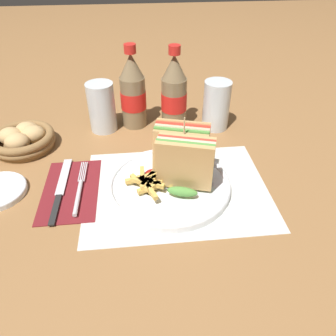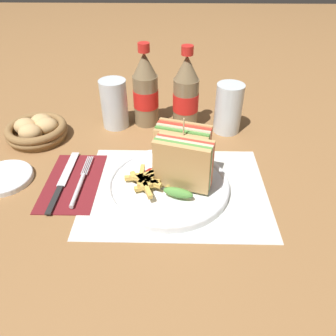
# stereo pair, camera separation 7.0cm
# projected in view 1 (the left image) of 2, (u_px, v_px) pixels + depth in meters

# --- Properties ---
(ground_plane) EXTENTS (4.00, 4.00, 0.00)m
(ground_plane) POSITION_uv_depth(u_px,v_px,m) (158.00, 187.00, 0.71)
(ground_plane) COLOR olive
(placemat) EXTENTS (0.39, 0.29, 0.00)m
(placemat) POSITION_uv_depth(u_px,v_px,m) (177.00, 189.00, 0.70)
(placemat) COLOR silver
(placemat) RESTS_ON ground_plane
(plate_main) EXTENTS (0.26, 0.26, 0.02)m
(plate_main) POSITION_uv_depth(u_px,v_px,m) (169.00, 185.00, 0.70)
(plate_main) COLOR white
(plate_main) RESTS_ON ground_plane
(club_sandwich) EXTENTS (0.13, 0.14, 0.15)m
(club_sandwich) POSITION_uv_depth(u_px,v_px,m) (183.00, 158.00, 0.67)
(club_sandwich) COLOR tan
(club_sandwich) RESTS_ON plate_main
(fries_pile) EXTENTS (0.11, 0.10, 0.02)m
(fries_pile) POSITION_uv_depth(u_px,v_px,m) (150.00, 181.00, 0.68)
(fries_pile) COLOR gold
(fries_pile) RESTS_ON plate_main
(ketchup_blob) EXTENTS (0.04, 0.03, 0.01)m
(ketchup_blob) POSITION_uv_depth(u_px,v_px,m) (153.00, 174.00, 0.70)
(ketchup_blob) COLOR maroon
(ketchup_blob) RESTS_ON plate_main
(napkin) EXTENTS (0.12, 0.20, 0.00)m
(napkin) POSITION_uv_depth(u_px,v_px,m) (71.00, 189.00, 0.70)
(napkin) COLOR maroon
(napkin) RESTS_ON ground_plane
(fork) EXTENTS (0.02, 0.17, 0.01)m
(fork) POSITION_uv_depth(u_px,v_px,m) (79.00, 192.00, 0.68)
(fork) COLOR silver
(fork) RESTS_ON napkin
(knife) EXTENTS (0.02, 0.21, 0.00)m
(knife) POSITION_uv_depth(u_px,v_px,m) (60.00, 189.00, 0.69)
(knife) COLOR black
(knife) RESTS_ON napkin
(coke_bottle_near) EXTENTS (0.07, 0.07, 0.22)m
(coke_bottle_near) POSITION_uv_depth(u_px,v_px,m) (133.00, 93.00, 0.87)
(coke_bottle_near) COLOR #7A6647
(coke_bottle_near) RESTS_ON ground_plane
(coke_bottle_far) EXTENTS (0.07, 0.07, 0.22)m
(coke_bottle_far) POSITION_uv_depth(u_px,v_px,m) (174.00, 94.00, 0.86)
(coke_bottle_far) COLOR #7A6647
(coke_bottle_far) RESTS_ON ground_plane
(glass_near) EXTENTS (0.07, 0.07, 0.13)m
(glass_near) POSITION_uv_depth(u_px,v_px,m) (216.00, 105.00, 0.88)
(glass_near) COLOR silver
(glass_near) RESTS_ON ground_plane
(glass_far) EXTENTS (0.07, 0.07, 0.13)m
(glass_far) POSITION_uv_depth(u_px,v_px,m) (102.00, 110.00, 0.87)
(glass_far) COLOR silver
(glass_far) RESTS_ON ground_plane
(bread_basket) EXTENTS (0.16, 0.16, 0.06)m
(bread_basket) POSITION_uv_depth(u_px,v_px,m) (23.00, 139.00, 0.82)
(bread_basket) COLOR olive
(bread_basket) RESTS_ON ground_plane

